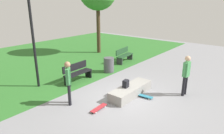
{
  "coord_description": "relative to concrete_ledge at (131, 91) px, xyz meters",
  "views": [
    {
      "loc": [
        -6.43,
        -4.54,
        3.89
      ],
      "look_at": [
        0.39,
        0.95,
        1.07
      ],
      "focal_mm": 32.67,
      "sensor_mm": 36.0,
      "label": 1
    }
  ],
  "objects": [
    {
      "name": "park_bench_far_right",
      "position": [
        4.01,
        3.24,
        0.28
      ],
      "size": [
        1.65,
        0.67,
        0.91
      ],
      "color": "#1E4223",
      "rests_on": "ground_plane"
    },
    {
      "name": "skater_watching",
      "position": [
        -2.19,
        1.44,
        0.83
      ],
      "size": [
        0.35,
        0.38,
        1.75
      ],
      "color": "black",
      "rests_on": "ground_plane"
    },
    {
      "name": "lamp_post",
      "position": [
        -1.98,
        3.99,
        2.73
      ],
      "size": [
        0.28,
        0.28,
        4.92
      ],
      "color": "black",
      "rests_on": "ground_plane"
    },
    {
      "name": "skater_performing_trick",
      "position": [
        1.46,
        -1.8,
        0.83
      ],
      "size": [
        0.43,
        0.23,
        1.76
      ],
      "color": "black",
      "rests_on": "ground_plane"
    },
    {
      "name": "grass_lawn",
      "position": [
        -0.39,
        8.18,
        -0.2
      ],
      "size": [
        26.6,
        11.82,
        0.01
      ],
      "primitive_type": "cube",
      "color": "#2D6B28",
      "rests_on": "ground_plane"
    },
    {
      "name": "trash_bin",
      "position": [
        1.76,
        2.7,
        0.22
      ],
      "size": [
        0.59,
        0.59,
        0.85
      ],
      "primitive_type": "cylinder",
      "color": "#4C4C51",
      "rests_on": "ground_plane"
    },
    {
      "name": "ground_plane",
      "position": [
        -0.39,
        0.09,
        -0.2
      ],
      "size": [
        28.0,
        28.0,
        0.0
      ],
      "primitive_type": "plane",
      "color": "gray"
    },
    {
      "name": "skateboard_spare",
      "position": [
        -1.81,
        0.23,
        -0.14
      ],
      "size": [
        0.81,
        0.25,
        0.08
      ],
      "color": "#A5262D",
      "rests_on": "ground_plane"
    },
    {
      "name": "skateboard_by_ledge",
      "position": [
        0.16,
        -0.56,
        -0.14
      ],
      "size": [
        0.27,
        0.81,
        0.08
      ],
      "color": "teal",
      "rests_on": "ground_plane"
    },
    {
      "name": "concrete_ledge",
      "position": [
        0.0,
        0.0,
        0.0
      ],
      "size": [
        2.34,
        0.71,
        0.41
      ],
      "primitive_type": "cube",
      "color": "gray",
      "rests_on": "ground_plane"
    },
    {
      "name": "backpack_on_ledge",
      "position": [
        -0.22,
        0.12,
        0.36
      ],
      "size": [
        0.31,
        0.24,
        0.32
      ],
      "primitive_type": "cube",
      "rotation": [
        0.0,
        0.0,
        3.3
      ],
      "color": "black",
      "rests_on": "concrete_ledge"
    },
    {
      "name": "park_bench_far_left",
      "position": [
        -0.33,
        3.05,
        0.28
      ],
      "size": [
        1.62,
        0.53,
        0.91
      ],
      "color": "black",
      "rests_on": "ground_plane"
    }
  ]
}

